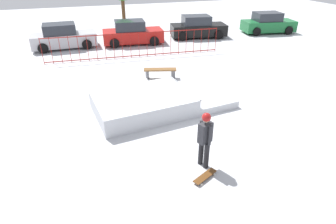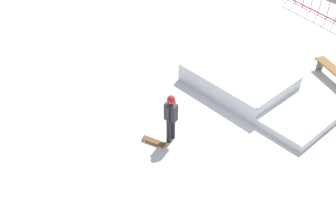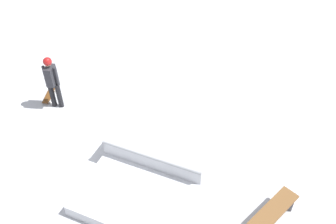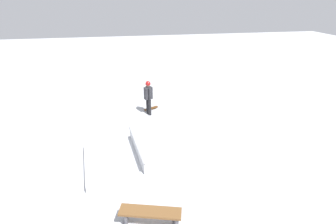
{
  "view_description": "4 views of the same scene",
  "coord_description": "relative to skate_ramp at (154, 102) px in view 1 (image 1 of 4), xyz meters",
  "views": [
    {
      "loc": [
        -3.28,
        -9.0,
        5.25
      ],
      "look_at": [
        -0.8,
        -1.46,
        0.9
      ],
      "focal_mm": 29.85,
      "sensor_mm": 36.0,
      "label": 1
    },
    {
      "loc": [
        7.56,
        -9.11,
        9.15
      ],
      "look_at": [
        -0.5,
        -3.25,
        1.0
      ],
      "focal_mm": 45.16,
      "sensor_mm": 36.0,
      "label": 2
    },
    {
      "loc": [
        5.69,
        4.06,
        7.49
      ],
      "look_at": [
        -1.15,
        0.13,
        0.6
      ],
      "focal_mm": 40.66,
      "sensor_mm": 36.0,
      "label": 3
    },
    {
      "loc": [
        0.95,
        8.67,
        5.54
      ],
      "look_at": [
        -0.95,
        -1.38,
        0.9
      ],
      "focal_mm": 28.05,
      "sensor_mm": 36.0,
      "label": 4
    }
  ],
  "objects": [
    {
      "name": "skate_ramp",
      "position": [
        0.0,
        0.0,
        0.0
      ],
      "size": [
        5.66,
        3.2,
        0.74
      ],
      "rotation": [
        0.0,
        0.0,
        0.11
      ],
      "color": "silver",
      "rests_on": "ground"
    },
    {
      "name": "parked_car_silver",
      "position": [
        -3.35,
        10.39,
        0.41
      ],
      "size": [
        4.15,
        2.03,
        1.6
      ],
      "rotation": [
        0.0,
        0.0,
        0.03
      ],
      "color": "#B7B7BC",
      "rests_on": "ground"
    },
    {
      "name": "skateboard",
      "position": [
        0.22,
        -4.28,
        -0.24
      ],
      "size": [
        0.81,
        0.53,
        0.09
      ],
      "rotation": [
        0.0,
        0.0,
        0.46
      ],
      "color": "#593314",
      "rests_on": "ground"
    },
    {
      "name": "park_bench",
      "position": [
        1.19,
        3.14,
        0.04
      ],
      "size": [
        1.65,
        0.83,
        0.48
      ],
      "rotation": [
        0.0,
        0.0,
        2.86
      ],
      "color": "brown",
      "rests_on": "ground"
    },
    {
      "name": "parked_car_red",
      "position": [
        1.22,
        10.0,
        0.41
      ],
      "size": [
        4.24,
        2.22,
        1.6
      ],
      "rotation": [
        0.0,
        0.0,
        -0.09
      ],
      "color": "red",
      "rests_on": "ground"
    },
    {
      "name": "perimeter_fence",
      "position": [
        0.73,
        6.88,
        0.45
      ],
      "size": [
        10.45,
        0.73,
        1.5
      ],
      "rotation": [
        0.0,
        0.0,
        -0.07
      ],
      "color": "maroon",
      "rests_on": "ground"
    },
    {
      "name": "skater",
      "position": [
        0.4,
        -3.75,
        0.69
      ],
      "size": [
        0.43,
        0.42,
        1.73
      ],
      "rotation": [
        0.0,
        0.0,
        0.34
      ],
      "color": "black",
      "rests_on": "ground"
    },
    {
      "name": "parked_car_black",
      "position": [
        6.33,
        10.3,
        0.41
      ],
      "size": [
        4.31,
        2.42,
        1.6
      ],
      "rotation": [
        0.0,
        0.0,
        -0.16
      ],
      "color": "black",
      "rests_on": "ground"
    },
    {
      "name": "ground_plane",
      "position": [
        0.73,
        -0.48,
        -0.32
      ],
      "size": [
        60.0,
        60.0,
        0.0
      ],
      "primitive_type": "plane",
      "color": "#B7BABF"
    },
    {
      "name": "parked_car_green",
      "position": [
        12.29,
        9.92,
        0.41
      ],
      "size": [
        4.31,
        2.4,
        1.6
      ],
      "rotation": [
        0.0,
        0.0,
        -0.15
      ],
      "color": "#196B33",
      "rests_on": "ground"
    }
  ]
}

